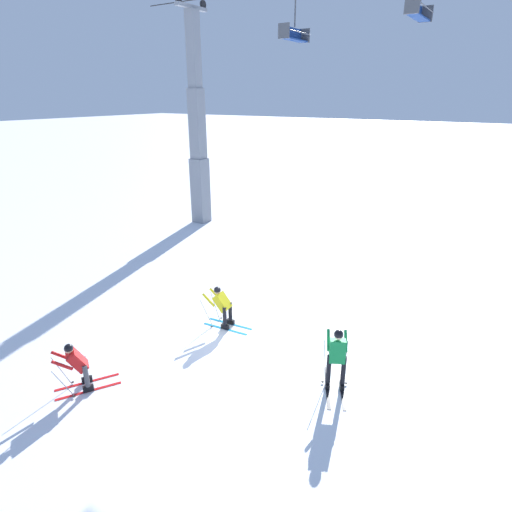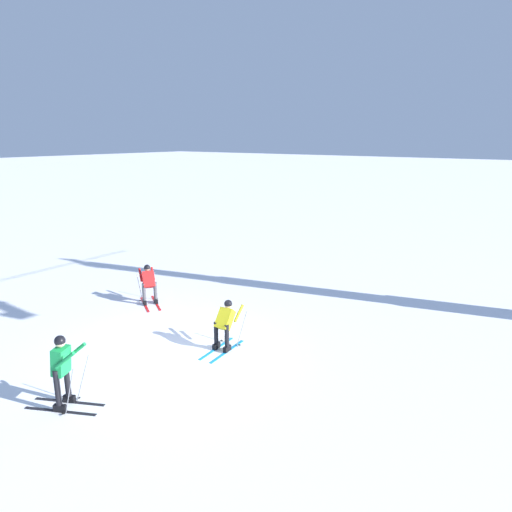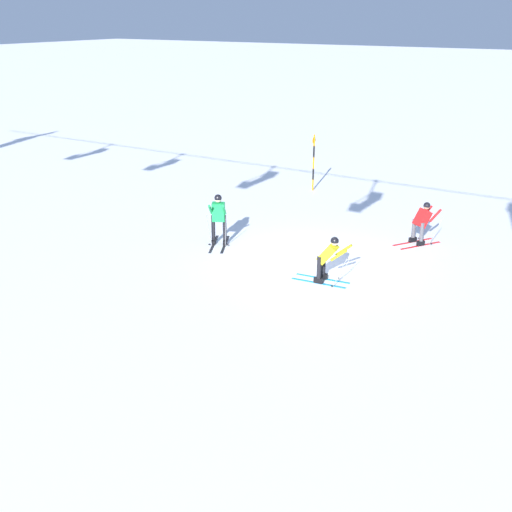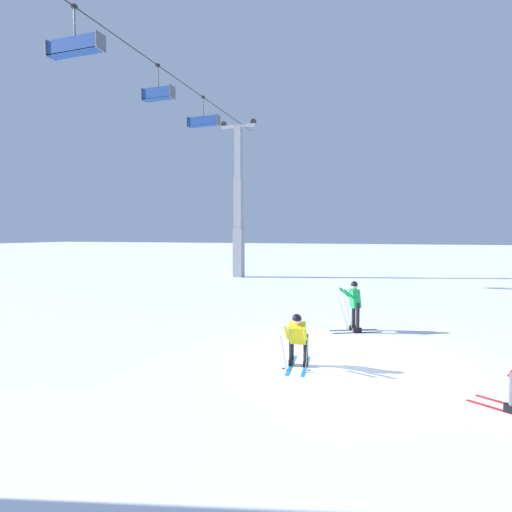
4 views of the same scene
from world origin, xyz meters
TOP-DOWN VIEW (x-y plane):
  - ground_plane at (0.00, 0.00)m, footprint 260.00×260.00m
  - skier_carving_main at (-1.07, 1.15)m, footprint 1.78×0.76m
  - trail_marker_pole at (4.00, -7.92)m, footprint 0.07×0.28m
  - skier_distant_uphill at (-2.33, -3.61)m, footprint 1.37×1.70m
  - skier_distant_downhill at (3.49, 0.16)m, footprint 1.22×1.79m

SIDE VIEW (x-z plane):
  - ground_plane at x=0.00m, z-range 0.00..0.00m
  - skier_distant_uphill at x=-2.33m, z-range 0.04..1.61m
  - skier_carving_main at x=-1.07m, z-range 0.04..1.63m
  - skier_distant_downhill at x=3.49m, z-range 0.14..1.96m
  - trail_marker_pole at x=4.00m, z-range 0.09..2.58m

